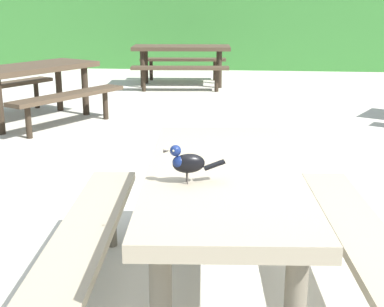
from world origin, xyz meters
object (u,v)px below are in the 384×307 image
object	(u,v)px
picnic_table_foreground	(223,202)
bird_grackle	(186,162)
picnic_table_mid_right	(31,80)
picnic_table_mid_left	(182,56)

from	to	relation	value
picnic_table_foreground	bird_grackle	xyz separation A→B (m)	(-0.16, -0.25, 0.29)
bird_grackle	picnic_table_mid_right	bearing A→B (deg)	119.89
picnic_table_mid_right	picnic_table_mid_left	bearing A→B (deg)	64.44
bird_grackle	picnic_table_mid_right	distance (m)	5.13
picnic_table_foreground	picnic_table_mid_right	bearing A→B (deg)	122.91
picnic_table_mid_left	picnic_table_mid_right	distance (m)	3.67
bird_grackle	picnic_table_mid_left	xyz separation A→B (m)	(-0.97, 7.75, -0.29)
picnic_table_mid_right	bird_grackle	bearing A→B (deg)	-60.11
picnic_table_foreground	picnic_table_mid_right	size ratio (longest dim) A/B	0.80
picnic_table_mid_left	picnic_table_mid_right	world-z (taller)	same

